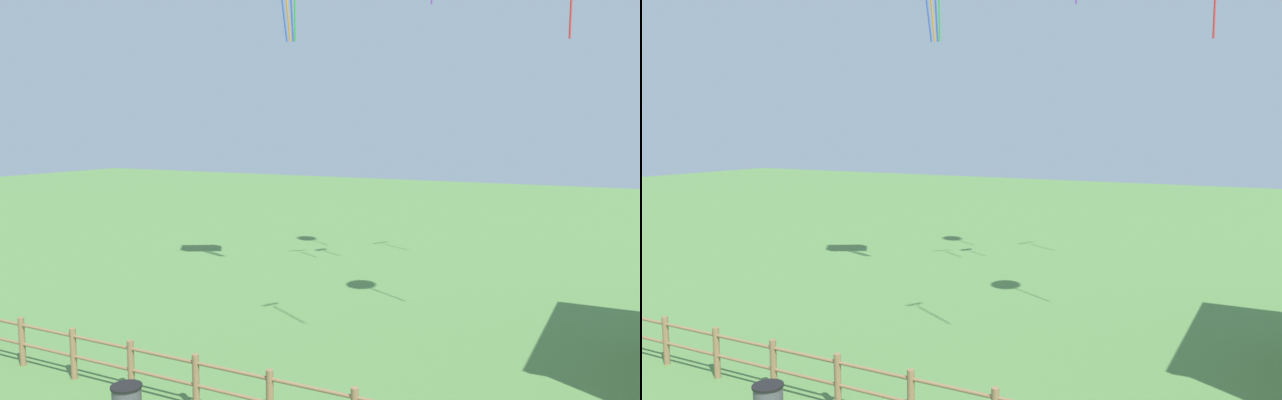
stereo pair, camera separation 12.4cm
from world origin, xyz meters
TOP-DOWN VIEW (x-y plane):
  - wooden_fence at (0.00, 5.16)m, footprint 20.68×0.14m

SIDE VIEW (x-z plane):
  - wooden_fence at x=0.00m, z-range 0.07..1.23m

